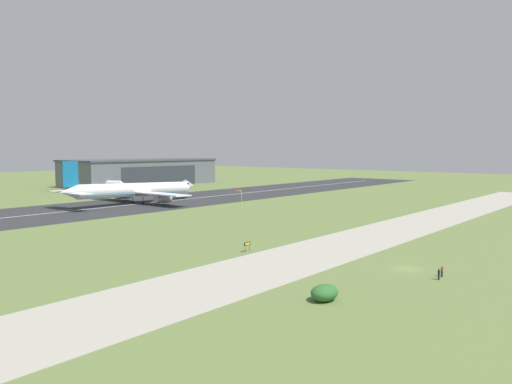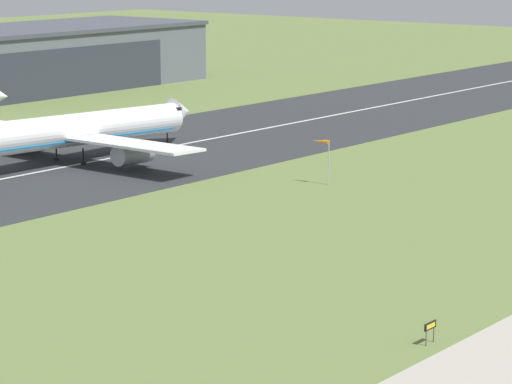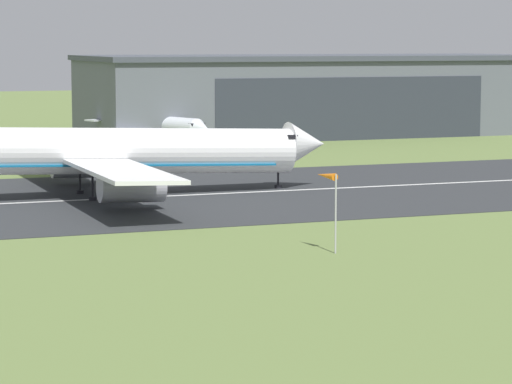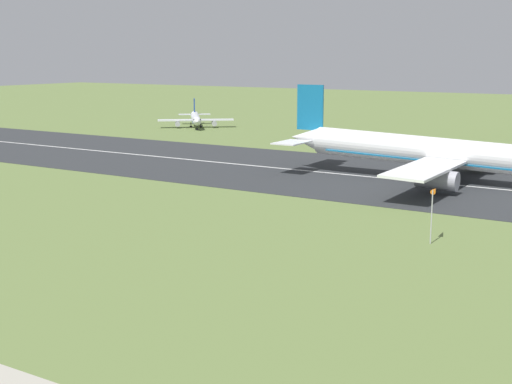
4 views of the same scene
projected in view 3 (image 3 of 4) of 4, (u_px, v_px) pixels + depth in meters
hangar_building at (315, 94)px, 220.26m from camera, size 83.46×34.11×14.24m
airplane_landing at (78, 153)px, 128.89m from camera, size 58.26×48.53×15.95m
airplane_parked_west at (159, 126)px, 196.70m from camera, size 20.95×26.28×9.89m
windsock_pole at (327, 180)px, 95.79m from camera, size 1.03×2.72×6.34m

